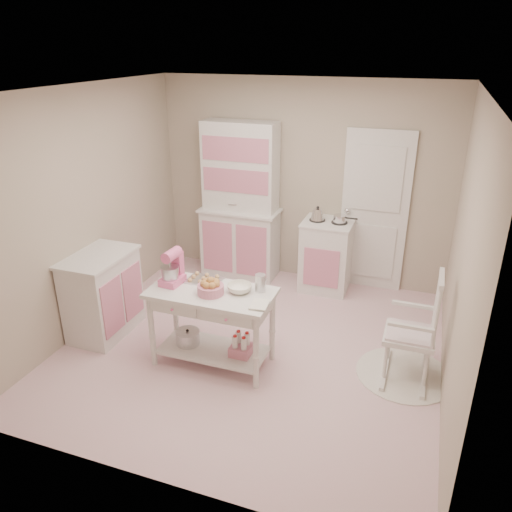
{
  "coord_description": "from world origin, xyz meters",
  "views": [
    {
      "loc": [
        1.54,
        -4.22,
        2.98
      ],
      "look_at": [
        0.0,
        0.11,
        1.0
      ],
      "focal_mm": 35.0,
      "sensor_mm": 36.0,
      "label": 1
    }
  ],
  "objects": [
    {
      "name": "bread_basket",
      "position": [
        -0.25,
        -0.44,
        0.85
      ],
      "size": [
        0.25,
        0.25,
        0.09
      ],
      "primitive_type": "cylinder",
      "color": "#CD7591",
      "rests_on": "work_table"
    },
    {
      "name": "stand_mixer",
      "position": [
        -0.69,
        -0.37,
        0.97
      ],
      "size": [
        0.22,
        0.3,
        0.34
      ],
      "primitive_type": "cube",
      "rotation": [
        0.0,
        0.0,
        -0.09
      ],
      "color": "pink",
      "rests_on": "work_table"
    },
    {
      "name": "stove",
      "position": [
        0.42,
        1.61,
        0.46
      ],
      "size": [
        0.62,
        0.57,
        0.92
      ],
      "primitive_type": "cube",
      "color": "silver",
      "rests_on": "ground"
    },
    {
      "name": "cookie_tray",
      "position": [
        -0.42,
        -0.21,
        0.81
      ],
      "size": [
        0.34,
        0.24,
        0.02
      ],
      "primitive_type": "cube",
      "color": "silver",
      "rests_on": "work_table"
    },
    {
      "name": "work_table",
      "position": [
        -0.27,
        -0.39,
        0.4
      ],
      "size": [
        1.2,
        0.6,
        0.8
      ],
      "primitive_type": "cube",
      "color": "silver",
      "rests_on": "ground"
    },
    {
      "name": "room_shell",
      "position": [
        0.0,
        0.0,
        1.65
      ],
      "size": [
        3.84,
        3.84,
        2.62
      ],
      "color": "#CB7E93",
      "rests_on": "ground"
    },
    {
      "name": "lace_rug",
      "position": [
        1.56,
        0.02,
        0.01
      ],
      "size": [
        0.92,
        0.92,
        0.01
      ],
      "primitive_type": "cylinder",
      "color": "white",
      "rests_on": "ground"
    },
    {
      "name": "door",
      "position": [
        0.95,
        1.87,
        1.02
      ],
      "size": [
        0.82,
        0.05,
        2.04
      ],
      "primitive_type": "cube",
      "color": "silver",
      "rests_on": "ground"
    },
    {
      "name": "recipe_book",
      "position": [
        0.18,
        -0.51,
        0.81
      ],
      "size": [
        0.17,
        0.22,
        0.02
      ],
      "primitive_type": "imported",
      "rotation": [
        0.0,
        0.0,
        0.09
      ],
      "color": "white",
      "rests_on": "work_table"
    },
    {
      "name": "metal_pitcher",
      "position": [
        0.17,
        -0.23,
        0.89
      ],
      "size": [
        0.1,
        0.1,
        0.17
      ],
      "primitive_type": "cylinder",
      "color": "silver",
      "rests_on": "work_table"
    },
    {
      "name": "base_cabinet",
      "position": [
        -1.63,
        -0.26,
        0.46
      ],
      "size": [
        0.54,
        0.84,
        0.92
      ],
      "primitive_type": "cube",
      "color": "silver",
      "rests_on": "ground"
    },
    {
      "name": "hutch",
      "position": [
        -0.78,
        1.66,
        1.04
      ],
      "size": [
        1.06,
        0.5,
        2.08
      ],
      "primitive_type": "cube",
      "color": "silver",
      "rests_on": "ground"
    },
    {
      "name": "rocking_chair",
      "position": [
        1.56,
        0.02,
        0.55
      ],
      "size": [
        0.48,
        0.72,
        1.1
      ],
      "primitive_type": "cube",
      "rotation": [
        0.0,
        0.0,
        -0.0
      ],
      "color": "silver",
      "rests_on": "ground"
    },
    {
      "name": "mixing_bowl",
      "position": [
        -0.01,
        -0.31,
        0.84
      ],
      "size": [
        0.23,
        0.23,
        0.07
      ],
      "primitive_type": "imported",
      "color": "white",
      "rests_on": "work_table"
    }
  ]
}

